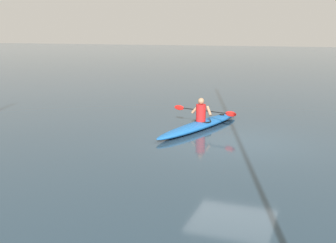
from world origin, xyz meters
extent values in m
plane|color=#233847|center=(0.00, 0.00, 0.00)|extent=(160.00, 160.00, 0.00)
ellipsoid|color=#1959A5|center=(1.43, -1.34, 0.13)|extent=(1.89, 4.87, 0.25)
torus|color=black|center=(1.40, -1.47, 0.23)|extent=(0.70, 0.70, 0.04)
cylinder|color=black|center=(1.05, -2.75, 0.24)|extent=(0.18, 0.18, 0.02)
cylinder|color=red|center=(1.43, -1.34, 0.54)|extent=(0.32, 0.32, 0.57)
sphere|color=#936B4C|center=(1.43, -1.34, 0.93)|extent=(0.21, 0.21, 0.21)
cylinder|color=black|center=(1.38, -1.53, 0.58)|extent=(1.94, 0.55, 0.03)
ellipsoid|color=red|center=(2.35, -1.79, 0.58)|extent=(0.40, 0.14, 0.17)
ellipsoid|color=red|center=(0.41, -1.27, 0.58)|extent=(0.40, 0.14, 0.17)
cylinder|color=#936B4C|center=(1.66, -1.48, 0.62)|extent=(0.31, 0.18, 0.34)
cylinder|color=#936B4C|center=(1.16, -1.35, 0.62)|extent=(0.26, 0.25, 0.34)
camera|label=1|loc=(-2.38, 12.11, 3.21)|focal=45.76mm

